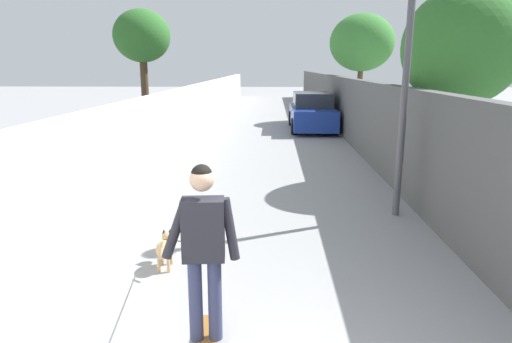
{
  "coord_description": "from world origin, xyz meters",
  "views": [
    {
      "loc": [
        -2.56,
        -0.1,
        2.61
      ],
      "look_at": [
        4.13,
        0.15,
        1.0
      ],
      "focal_mm": 30.92,
      "sensor_mm": 36.0,
      "label": 1
    }
  ],
  "objects_px": {
    "person_skateboarder": "(204,240)",
    "dog": "(165,248)",
    "tree_left_mid": "(142,38)",
    "lamp_post": "(410,31)",
    "skateboard": "(206,340)",
    "tree_right_distant": "(362,43)",
    "tree_right_far": "(462,48)",
    "car_near": "(312,113)"
  },
  "relations": [
    {
      "from": "lamp_post",
      "to": "dog",
      "type": "xyz_separation_m",
      "value": [
        -2.26,
        3.63,
        -2.89
      ]
    },
    {
      "from": "tree_left_mid",
      "to": "lamp_post",
      "type": "xyz_separation_m",
      "value": [
        -7.94,
        -6.72,
        -0.38
      ]
    },
    {
      "from": "tree_left_mid",
      "to": "car_near",
      "type": "height_order",
      "value": "tree_left_mid"
    },
    {
      "from": "tree_left_mid",
      "to": "dog",
      "type": "height_order",
      "value": "tree_left_mid"
    },
    {
      "from": "tree_right_far",
      "to": "tree_right_distant",
      "type": "xyz_separation_m",
      "value": [
        11.5,
        -0.05,
        0.67
      ]
    },
    {
      "from": "car_near",
      "to": "dog",
      "type": "bearing_deg",
      "value": 166.95
    },
    {
      "from": "person_skateboarder",
      "to": "car_near",
      "type": "height_order",
      "value": "person_skateboarder"
    },
    {
      "from": "tree_right_far",
      "to": "tree_right_distant",
      "type": "distance_m",
      "value": 11.52
    },
    {
      "from": "tree_right_distant",
      "to": "tree_left_mid",
      "type": "bearing_deg",
      "value": 124.8
    },
    {
      "from": "tree_right_distant",
      "to": "skateboard",
      "type": "distance_m",
      "value": 18.83
    },
    {
      "from": "dog",
      "to": "car_near",
      "type": "distance_m",
      "value": 13.42
    },
    {
      "from": "tree_right_distant",
      "to": "skateboard",
      "type": "relative_size",
      "value": 6.12
    },
    {
      "from": "tree_right_far",
      "to": "tree_right_distant",
      "type": "bearing_deg",
      "value": -0.27
    },
    {
      "from": "tree_left_mid",
      "to": "tree_right_distant",
      "type": "height_order",
      "value": "tree_right_distant"
    },
    {
      "from": "tree_left_mid",
      "to": "dog",
      "type": "bearing_deg",
      "value": -163.11
    },
    {
      "from": "tree_right_far",
      "to": "skateboard",
      "type": "height_order",
      "value": "tree_right_far"
    },
    {
      "from": "tree_right_far",
      "to": "dog",
      "type": "relative_size",
      "value": 2.17
    },
    {
      "from": "lamp_post",
      "to": "tree_right_far",
      "type": "bearing_deg",
      "value": -37.28
    },
    {
      "from": "person_skateboarder",
      "to": "dog",
      "type": "height_order",
      "value": "person_skateboarder"
    },
    {
      "from": "tree_right_distant",
      "to": "car_near",
      "type": "distance_m",
      "value": 4.97
    },
    {
      "from": "lamp_post",
      "to": "dog",
      "type": "distance_m",
      "value": 5.16
    },
    {
      "from": "skateboard",
      "to": "tree_right_distant",
      "type": "bearing_deg",
      "value": -14.87
    },
    {
      "from": "car_near",
      "to": "tree_right_distant",
      "type": "bearing_deg",
      "value": -38.7
    },
    {
      "from": "tree_left_mid",
      "to": "tree_right_far",
      "type": "height_order",
      "value": "tree_left_mid"
    },
    {
      "from": "tree_right_far",
      "to": "dog",
      "type": "bearing_deg",
      "value": 130.6
    },
    {
      "from": "tree_left_mid",
      "to": "tree_right_distant",
      "type": "relative_size",
      "value": 0.9
    },
    {
      "from": "tree_left_mid",
      "to": "person_skateboarder",
      "type": "relative_size",
      "value": 2.65
    },
    {
      "from": "tree_right_far",
      "to": "tree_right_distant",
      "type": "height_order",
      "value": "tree_right_distant"
    },
    {
      "from": "skateboard",
      "to": "dog",
      "type": "xyz_separation_m",
      "value": [
        1.67,
        0.79,
        0.21
      ]
    },
    {
      "from": "skateboard",
      "to": "person_skateboarder",
      "type": "distance_m",
      "value": 1.01
    },
    {
      "from": "dog",
      "to": "car_near",
      "type": "height_order",
      "value": "car_near"
    },
    {
      "from": "tree_right_far",
      "to": "person_skateboarder",
      "type": "distance_m",
      "value": 8.14
    },
    {
      "from": "tree_left_mid",
      "to": "tree_right_far",
      "type": "xyz_separation_m",
      "value": [
        -5.5,
        -8.58,
        -0.56
      ]
    },
    {
      "from": "person_skateboarder",
      "to": "dog",
      "type": "xyz_separation_m",
      "value": [
        1.67,
        0.79,
        -0.8
      ]
    },
    {
      "from": "tree_right_distant",
      "to": "person_skateboarder",
      "type": "relative_size",
      "value": 2.93
    },
    {
      "from": "lamp_post",
      "to": "skateboard",
      "type": "bearing_deg",
      "value": 144.19
    },
    {
      "from": "tree_right_far",
      "to": "car_near",
      "type": "bearing_deg",
      "value": 16.35
    },
    {
      "from": "tree_right_far",
      "to": "dog",
      "type": "height_order",
      "value": "tree_right_far"
    },
    {
      "from": "tree_left_mid",
      "to": "lamp_post",
      "type": "bearing_deg",
      "value": -139.73
    },
    {
      "from": "tree_right_far",
      "to": "skateboard",
      "type": "relative_size",
      "value": 5.25
    },
    {
      "from": "skateboard",
      "to": "car_near",
      "type": "distance_m",
      "value": 14.92
    },
    {
      "from": "skateboard",
      "to": "tree_right_far",
      "type": "bearing_deg",
      "value": -36.38
    }
  ]
}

